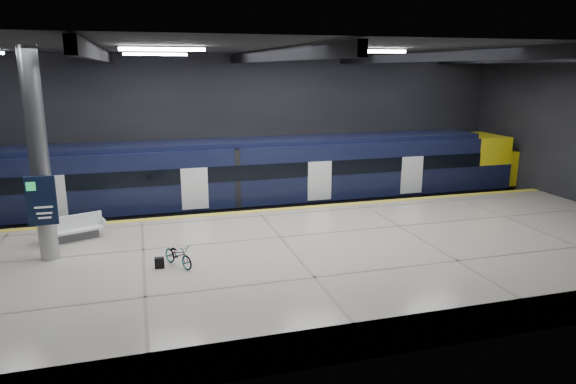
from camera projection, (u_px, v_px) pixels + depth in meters
name	position (u px, v px, depth m)	size (l,w,h in m)	color
ground	(274.00, 255.00, 20.59)	(30.00, 30.00, 0.00)	black
room_shell	(273.00, 112.00, 19.24)	(30.10, 16.10, 8.05)	black
platform	(291.00, 265.00, 18.12)	(30.00, 11.00, 1.10)	beige
safety_strip	(258.00, 211.00, 22.89)	(30.00, 0.40, 0.01)	yellow
rails	(246.00, 216.00, 25.70)	(30.00, 1.52, 0.16)	gray
train	(288.00, 175.00, 25.82)	(29.40, 2.84, 3.79)	black
bench	(74.00, 231.00, 19.03)	(2.32, 1.55, 0.95)	#595B60
bicycle	(178.00, 255.00, 16.46)	(0.50, 1.43, 0.75)	#99999E
pannier_bag	(159.00, 263.00, 16.34)	(0.30, 0.18, 0.35)	black
info_column	(39.00, 160.00, 16.41)	(0.90, 0.78, 6.90)	#9EA0A5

